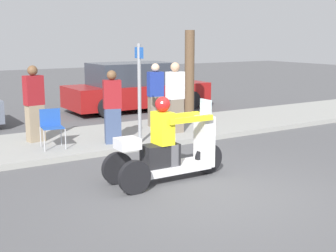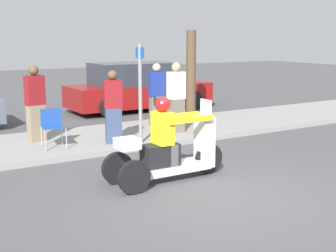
{
  "view_description": "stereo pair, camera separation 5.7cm",
  "coord_description": "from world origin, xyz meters",
  "px_view_note": "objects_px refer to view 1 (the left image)",
  "views": [
    {
      "loc": [
        -4.39,
        -5.55,
        2.47
      ],
      "look_at": [
        -0.25,
        1.07,
        0.97
      ],
      "focal_mm": 50.0,
      "sensor_mm": 36.0,
      "label": 1
    },
    {
      "loc": [
        -4.35,
        -5.58,
        2.47
      ],
      "look_at": [
        -0.25,
        1.07,
        0.97
      ],
      "focal_mm": 50.0,
      "sensor_mm": 36.0,
      "label": 2
    }
  ],
  "objects_px": {
    "tree_trunk": "(189,74)",
    "street_sign": "(139,90)",
    "motorcycle_trike": "(169,151)",
    "spectator_far_back": "(156,96)",
    "parked_car_lot_center": "(136,88)",
    "spectator_mid_group": "(112,108)",
    "spectator_by_tree": "(175,99)",
    "spectator_with_child": "(34,105)",
    "folding_chair_curbside": "(51,124)"
  },
  "relations": [
    {
      "from": "tree_trunk",
      "to": "street_sign",
      "type": "distance_m",
      "value": 3.61
    },
    {
      "from": "tree_trunk",
      "to": "street_sign",
      "type": "relative_size",
      "value": 1.15
    },
    {
      "from": "motorcycle_trike",
      "to": "spectator_by_tree",
      "type": "distance_m",
      "value": 3.6
    },
    {
      "from": "tree_trunk",
      "to": "motorcycle_trike",
      "type": "bearing_deg",
      "value": -128.1
    },
    {
      "from": "spectator_by_tree",
      "to": "spectator_mid_group",
      "type": "height_order",
      "value": "spectator_by_tree"
    },
    {
      "from": "motorcycle_trike",
      "to": "spectator_with_child",
      "type": "relative_size",
      "value": 1.3
    },
    {
      "from": "spectator_by_tree",
      "to": "tree_trunk",
      "type": "height_order",
      "value": "tree_trunk"
    },
    {
      "from": "spectator_by_tree",
      "to": "spectator_with_child",
      "type": "bearing_deg",
      "value": 165.27
    },
    {
      "from": "motorcycle_trike",
      "to": "tree_trunk",
      "type": "xyz_separation_m",
      "value": [
        3.59,
        4.58,
        0.85
      ]
    },
    {
      "from": "spectator_with_child",
      "to": "tree_trunk",
      "type": "relative_size",
      "value": 0.68
    },
    {
      "from": "motorcycle_trike",
      "to": "spectator_by_tree",
      "type": "height_order",
      "value": "spectator_by_tree"
    },
    {
      "from": "spectator_by_tree",
      "to": "parked_car_lot_center",
      "type": "distance_m",
      "value": 4.55
    },
    {
      "from": "spectator_far_back",
      "to": "street_sign",
      "type": "xyz_separation_m",
      "value": [
        -1.3,
        -1.51,
        0.4
      ]
    },
    {
      "from": "spectator_with_child",
      "to": "spectator_mid_group",
      "type": "height_order",
      "value": "spectator_with_child"
    },
    {
      "from": "spectator_far_back",
      "to": "motorcycle_trike",
      "type": "bearing_deg",
      "value": -117.63
    },
    {
      "from": "motorcycle_trike",
      "to": "spectator_far_back",
      "type": "bearing_deg",
      "value": 62.37
    },
    {
      "from": "spectator_with_child",
      "to": "spectator_mid_group",
      "type": "relative_size",
      "value": 1.06
    },
    {
      "from": "parked_car_lot_center",
      "to": "spectator_far_back",
      "type": "bearing_deg",
      "value": -109.96
    },
    {
      "from": "spectator_with_child",
      "to": "folding_chair_curbside",
      "type": "relative_size",
      "value": 2.1
    },
    {
      "from": "folding_chair_curbside",
      "to": "parked_car_lot_center",
      "type": "distance_m",
      "value": 6.1
    },
    {
      "from": "spectator_far_back",
      "to": "tree_trunk",
      "type": "bearing_deg",
      "value": 23.9
    },
    {
      "from": "parked_car_lot_center",
      "to": "street_sign",
      "type": "bearing_deg",
      "value": -117.26
    },
    {
      "from": "spectator_mid_group",
      "to": "tree_trunk",
      "type": "distance_m",
      "value": 3.9
    },
    {
      "from": "tree_trunk",
      "to": "folding_chair_curbside",
      "type": "bearing_deg",
      "value": -161.56
    },
    {
      "from": "folding_chair_curbside",
      "to": "parked_car_lot_center",
      "type": "xyz_separation_m",
      "value": [
        4.34,
        4.28,
        0.13
      ]
    },
    {
      "from": "motorcycle_trike",
      "to": "folding_chair_curbside",
      "type": "bearing_deg",
      "value": 109.28
    },
    {
      "from": "parked_car_lot_center",
      "to": "spectator_by_tree",
      "type": "bearing_deg",
      "value": -105.9
    },
    {
      "from": "parked_car_lot_center",
      "to": "folding_chair_curbside",
      "type": "bearing_deg",
      "value": -135.37
    },
    {
      "from": "spectator_with_child",
      "to": "street_sign",
      "type": "bearing_deg",
      "value": -36.29
    },
    {
      "from": "spectator_far_back",
      "to": "spectator_mid_group",
      "type": "relative_size",
      "value": 1.02
    },
    {
      "from": "spectator_far_back",
      "to": "street_sign",
      "type": "height_order",
      "value": "street_sign"
    },
    {
      "from": "spectator_far_back",
      "to": "spectator_by_tree",
      "type": "bearing_deg",
      "value": -90.14
    },
    {
      "from": "spectator_with_child",
      "to": "tree_trunk",
      "type": "xyz_separation_m",
      "value": [
        4.78,
        0.79,
        0.43
      ]
    },
    {
      "from": "spectator_with_child",
      "to": "folding_chair_curbside",
      "type": "bearing_deg",
      "value": -80.44
    },
    {
      "from": "parked_car_lot_center",
      "to": "street_sign",
      "type": "xyz_separation_m",
      "value": [
        -2.54,
        -4.93,
        0.57
      ]
    },
    {
      "from": "parked_car_lot_center",
      "to": "spectator_mid_group",
      "type": "bearing_deg",
      "value": -123.48
    },
    {
      "from": "folding_chair_curbside",
      "to": "tree_trunk",
      "type": "bearing_deg",
      "value": 18.44
    },
    {
      "from": "spectator_with_child",
      "to": "spectator_by_tree",
      "type": "xyz_separation_m",
      "value": [
        3.22,
        -0.85,
        0.01
      ]
    },
    {
      "from": "spectator_far_back",
      "to": "parked_car_lot_center",
      "type": "height_order",
      "value": "spectator_far_back"
    },
    {
      "from": "parked_car_lot_center",
      "to": "tree_trunk",
      "type": "xyz_separation_m",
      "value": [
        0.31,
        -2.73,
        0.63
      ]
    },
    {
      "from": "spectator_by_tree",
      "to": "street_sign",
      "type": "distance_m",
      "value": 1.46
    },
    {
      "from": "spectator_mid_group",
      "to": "folding_chair_curbside",
      "type": "relative_size",
      "value": 1.98
    },
    {
      "from": "folding_chair_curbside",
      "to": "street_sign",
      "type": "height_order",
      "value": "street_sign"
    },
    {
      "from": "spectator_by_tree",
      "to": "folding_chair_curbside",
      "type": "height_order",
      "value": "spectator_by_tree"
    },
    {
      "from": "spectator_by_tree",
      "to": "spectator_far_back",
      "type": "bearing_deg",
      "value": 89.86
    },
    {
      "from": "spectator_by_tree",
      "to": "parked_car_lot_center",
      "type": "relative_size",
      "value": 0.36
    },
    {
      "from": "motorcycle_trike",
      "to": "street_sign",
      "type": "distance_m",
      "value": 2.61
    },
    {
      "from": "parked_car_lot_center",
      "to": "motorcycle_trike",
      "type": "bearing_deg",
      "value": -114.15
    },
    {
      "from": "motorcycle_trike",
      "to": "parked_car_lot_center",
      "type": "bearing_deg",
      "value": 65.85
    },
    {
      "from": "motorcycle_trike",
      "to": "spectator_with_child",
      "type": "height_order",
      "value": "spectator_with_child"
    }
  ]
}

